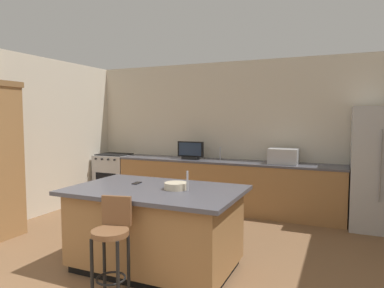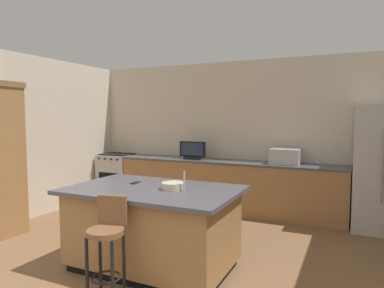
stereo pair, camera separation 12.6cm
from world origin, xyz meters
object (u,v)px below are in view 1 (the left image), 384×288
tv_monitor (191,151)px  bar_stool_center (112,241)px  microwave (283,156)px  cell_phone (137,183)px  refrigerator (381,169)px  range_oven (115,176)px  kitchen_island (156,228)px  fruit_bowl (176,186)px

tv_monitor → bar_stool_center: (0.70, -3.36, -0.49)m
microwave → tv_monitor: bearing=-178.3°
bar_stool_center → cell_phone: (-0.34, 0.95, 0.34)m
bar_stool_center → refrigerator: bearing=41.3°
range_oven → microwave: size_ratio=1.96×
kitchen_island → bar_stool_center: size_ratio=1.96×
kitchen_island → fruit_bowl: size_ratio=7.34×
kitchen_island → range_oven: (-2.49, 2.61, -0.00)m
kitchen_island → bar_stool_center: (-0.01, -0.79, 0.11)m
range_oven → tv_monitor: bearing=-1.6°
refrigerator → bar_stool_center: 4.17m
kitchen_island → microwave: bearing=69.1°
refrigerator → range_oven: refrigerator is taller
refrigerator → microwave: (-1.45, 0.06, 0.12)m
refrigerator → kitchen_island: bearing=-133.8°
microwave → bar_stool_center: size_ratio=0.49×
range_oven → tv_monitor: (1.78, -0.05, 0.61)m
kitchen_island → refrigerator: size_ratio=1.02×
range_oven → tv_monitor: size_ratio=1.83×
microwave → bar_stool_center: 3.58m
cell_phone → refrigerator: bearing=33.6°
kitchen_island → bar_stool_center: 0.80m
cell_phone → tv_monitor: bearing=91.5°
cell_phone → bar_stool_center: bearing=-77.6°
cell_phone → fruit_bowl: bearing=-18.0°
cell_phone → range_oven: bearing=124.0°
tv_monitor → bar_stool_center: size_ratio=0.53×
range_oven → tv_monitor: 1.88m
fruit_bowl → kitchen_island: bearing=-169.9°
bar_stool_center → cell_phone: size_ratio=6.51×
kitchen_island → fruit_bowl: bearing=10.1°
kitchen_island → microwave: 2.86m
kitchen_island → refrigerator: (2.45, 2.55, 0.47)m
kitchen_island → cell_phone: size_ratio=12.74×
range_oven → fruit_bowl: 3.78m
bar_stool_center → cell_phone: bearing=97.1°
fruit_bowl → cell_phone: fruit_bowl is taller
refrigerator → bar_stool_center: refrigerator is taller
microwave → bar_stool_center: bearing=-106.4°
refrigerator → microwave: 1.46m
refrigerator → cell_phone: 3.68m
range_oven → bar_stool_center: (2.48, -3.41, 0.12)m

